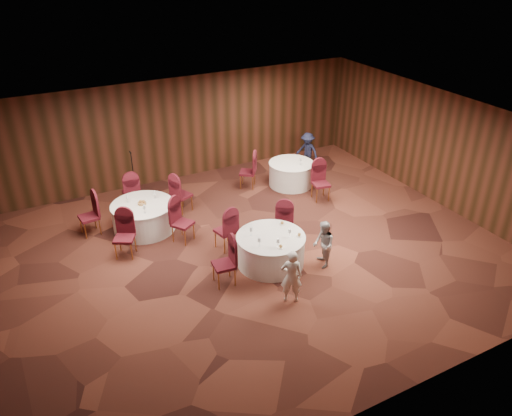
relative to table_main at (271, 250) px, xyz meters
name	(u,v)px	position (x,y,z in m)	size (l,w,h in m)	color
ground	(253,252)	(-0.17, 0.60, -0.38)	(12.00, 12.00, 0.00)	black
room_shell	(252,180)	(-0.17, 0.60, 1.59)	(12.00, 12.00, 12.00)	silver
table_main	(271,250)	(0.00, 0.00, 0.00)	(1.62, 1.62, 0.74)	silver
table_left	(144,217)	(-2.20, 2.93, 0.00)	(1.64, 1.64, 0.74)	silver
table_right	(291,174)	(2.64, 3.43, 0.00)	(1.39, 1.39, 0.74)	silver
chairs_main	(246,237)	(-0.36, 0.58, 0.12)	(2.82, 1.89, 1.00)	#3C0C16
chairs_left	(142,212)	(-2.21, 2.96, 0.12)	(3.18, 2.94, 1.00)	#3C0C16
chairs_right	(283,178)	(2.14, 3.05, 0.12)	(2.19, 2.39, 1.00)	#3C0C16
tabletop_main	(278,235)	(0.11, -0.16, 0.46)	(1.13, 1.03, 0.22)	silver
tabletop_left	(142,202)	(-2.19, 2.93, 0.45)	(0.78, 0.83, 0.22)	silver
tabletop_right	(300,160)	(2.81, 3.20, 0.52)	(0.08, 0.08, 0.22)	silver
mic_stand	(136,191)	(-2.03, 4.23, 0.13)	(0.24, 0.24, 1.70)	black
woman_a	(291,276)	(-0.30, -1.41, 0.25)	(0.46, 0.30, 1.25)	silver
woman_b	(323,245)	(1.03, -0.65, 0.20)	(0.56, 0.44, 1.16)	#A7A7AB
man_c	(307,151)	(3.74, 4.23, 0.25)	(0.81, 0.47, 1.25)	#161932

